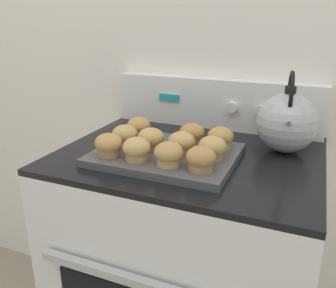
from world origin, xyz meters
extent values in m
cube|color=white|center=(0.00, 0.66, 1.20)|extent=(8.00, 0.05, 2.40)
cube|color=white|center=(0.00, 0.33, 0.45)|extent=(0.77, 0.61, 0.89)
cube|color=#B2B2B7|center=(0.00, 0.00, 0.67)|extent=(0.62, 0.02, 0.02)
cube|color=black|center=(0.00, 0.33, 0.90)|extent=(0.77, 0.61, 0.02)
cube|color=white|center=(0.00, 0.61, 1.00)|extent=(0.76, 0.05, 0.18)
cube|color=teal|center=(-0.17, 0.57, 1.02)|extent=(0.08, 0.01, 0.03)
cylinder|color=white|center=(0.07, 0.57, 1.00)|extent=(0.04, 0.02, 0.04)
cylinder|color=white|center=(0.17, 0.57, 1.00)|extent=(0.04, 0.02, 0.04)
cylinder|color=white|center=(0.27, 0.57, 1.00)|extent=(0.04, 0.02, 0.04)
cube|color=#4C4C51|center=(-0.05, 0.25, 0.92)|extent=(0.40, 0.31, 0.02)
cylinder|color=#A37A4C|center=(-0.18, 0.16, 0.95)|extent=(0.06, 0.06, 0.03)
ellipsoid|color=tan|center=(-0.18, 0.16, 0.97)|extent=(0.08, 0.08, 0.05)
cylinder|color=tan|center=(-0.09, 0.16, 0.95)|extent=(0.06, 0.06, 0.03)
ellipsoid|color=tan|center=(-0.09, 0.16, 0.97)|extent=(0.08, 0.08, 0.05)
cylinder|color=tan|center=(0.00, 0.16, 0.95)|extent=(0.06, 0.06, 0.03)
ellipsoid|color=tan|center=(0.00, 0.16, 0.97)|extent=(0.08, 0.08, 0.05)
cylinder|color=#A37A4C|center=(0.09, 0.16, 0.95)|extent=(0.06, 0.06, 0.03)
ellipsoid|color=#B2844C|center=(0.09, 0.16, 0.97)|extent=(0.08, 0.08, 0.05)
cylinder|color=olive|center=(-0.18, 0.25, 0.95)|extent=(0.06, 0.06, 0.03)
ellipsoid|color=tan|center=(-0.18, 0.25, 0.97)|extent=(0.08, 0.08, 0.05)
cylinder|color=olive|center=(-0.10, 0.25, 0.95)|extent=(0.06, 0.06, 0.03)
ellipsoid|color=tan|center=(-0.10, 0.25, 0.97)|extent=(0.08, 0.08, 0.05)
cylinder|color=#A37A4C|center=(0.00, 0.25, 0.95)|extent=(0.06, 0.06, 0.03)
ellipsoid|color=tan|center=(0.00, 0.25, 0.97)|extent=(0.08, 0.08, 0.05)
cylinder|color=#A37A4C|center=(0.09, 0.25, 0.95)|extent=(0.06, 0.06, 0.03)
ellipsoid|color=tan|center=(0.09, 0.25, 0.97)|extent=(0.08, 0.08, 0.05)
cylinder|color=tan|center=(-0.18, 0.34, 0.95)|extent=(0.06, 0.06, 0.03)
ellipsoid|color=tan|center=(-0.18, 0.34, 0.97)|extent=(0.08, 0.08, 0.05)
cylinder|color=tan|center=(0.00, 0.35, 0.95)|extent=(0.06, 0.06, 0.03)
ellipsoid|color=#B2844C|center=(0.00, 0.35, 0.97)|extent=(0.08, 0.08, 0.05)
cylinder|color=tan|center=(0.09, 0.34, 0.95)|extent=(0.06, 0.06, 0.03)
ellipsoid|color=tan|center=(0.09, 0.34, 0.97)|extent=(0.08, 0.08, 0.05)
sphere|color=#ADAFB5|center=(0.26, 0.45, 1.00)|extent=(0.18, 0.18, 0.18)
cylinder|color=black|center=(0.26, 0.45, 1.10)|extent=(0.03, 0.03, 0.02)
cone|color=#ADAFB5|center=(0.27, 0.36, 1.02)|extent=(0.05, 0.08, 0.07)
torus|color=black|center=(0.26, 0.45, 1.09)|extent=(0.03, 0.14, 0.14)
camera|label=1|loc=(0.33, -0.64, 1.30)|focal=38.00mm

